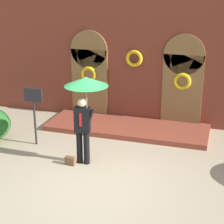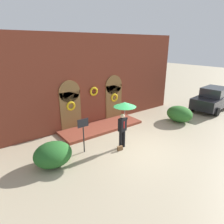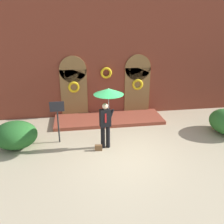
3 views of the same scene
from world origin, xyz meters
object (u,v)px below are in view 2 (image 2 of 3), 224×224
(parked_car, at_px, (213,99))
(sign_post, at_px, (83,130))
(person_with_umbrella, at_px, (124,111))
(handbag, at_px, (120,148))
(shrub_left, at_px, (53,154))
(shrub_right, at_px, (179,114))

(parked_car, bearing_deg, sign_post, 178.80)
(person_with_umbrella, xyz_separation_m, handbag, (-0.39, -0.20, -1.80))
(sign_post, bearing_deg, shrub_left, -172.79)
(sign_post, height_order, parked_car, parked_car)
(person_with_umbrella, relative_size, shrub_right, 1.34)
(shrub_left, xyz_separation_m, shrub_right, (8.80, -0.05, -0.01))
(person_with_umbrella, height_order, shrub_right, person_with_umbrella)
(sign_post, xyz_separation_m, shrub_left, (-1.62, -0.20, -0.63))
(handbag, distance_m, sign_post, 2.04)
(sign_post, bearing_deg, shrub_right, -2.01)
(parked_car, bearing_deg, handbag, -176.07)
(handbag, bearing_deg, shrub_right, 14.01)
(person_with_umbrella, xyz_separation_m, shrub_left, (-3.50, 0.52, -1.38))
(handbag, distance_m, shrub_left, 3.21)
(handbag, height_order, shrub_right, shrub_right)
(person_with_umbrella, distance_m, parked_car, 9.64)
(handbag, bearing_deg, person_with_umbrella, 34.35)
(person_with_umbrella, bearing_deg, parked_car, 2.89)
(shrub_left, bearing_deg, person_with_umbrella, -8.46)
(handbag, distance_m, shrub_right, 5.75)
(shrub_right, height_order, parked_car, parked_car)
(sign_post, height_order, shrub_left, sign_post)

